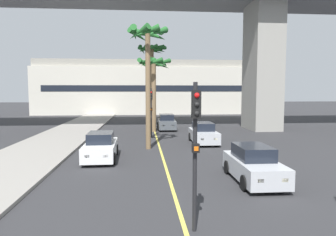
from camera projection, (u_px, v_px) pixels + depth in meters
sidewalk_left at (11, 166)px, 15.90m from camera, size 4.80×80.00×0.15m
lane_stripe_center at (158, 141)px, 24.52m from camera, size 0.14×56.00×0.01m
pier_building_backdrop at (149, 88)px, 54.36m from camera, size 38.39×8.04×9.13m
car_queue_front at (254, 165)px, 13.51m from camera, size 1.86×4.11×1.56m
car_queue_second at (101, 147)px, 17.76m from camera, size 1.91×4.14×1.56m
car_queue_third at (167, 123)px, 31.55m from camera, size 1.87×4.12×1.56m
car_queue_fourth at (203, 134)px, 23.33m from camera, size 1.86×4.12×1.56m
traffic_light_median_near at (195, 136)px, 8.43m from camera, size 0.24×0.37×4.20m
traffic_light_median_far at (151, 106)px, 25.95m from camera, size 0.24×0.37×4.20m
palm_tree_near_median at (152, 60)px, 36.79m from camera, size 3.52×3.54×9.43m
palm_tree_mid_median at (154, 73)px, 29.50m from camera, size 3.38×3.40×7.14m
palm_tree_far_median at (148, 47)px, 20.45m from camera, size 2.79×2.79×8.32m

